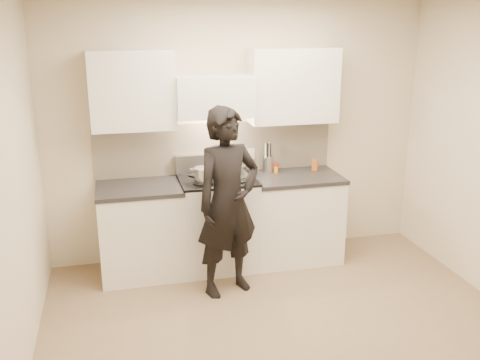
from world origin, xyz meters
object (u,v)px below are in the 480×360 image
object	(u,v)px
stove	(218,222)
wok	(233,164)
utensil_crock	(268,163)
counter_right	(294,217)
person	(228,203)

from	to	relation	value
stove	wok	bearing A→B (deg)	35.91
stove	utensil_crock	xyz separation A→B (m)	(0.58, 0.20, 0.54)
counter_right	wok	bearing A→B (deg)	167.09
person	stove	bearing A→B (deg)	68.67
counter_right	utensil_crock	size ratio (longest dim) A/B	2.95
stove	person	xyz separation A→B (m)	(-0.02, -0.56, 0.40)
utensil_crock	person	world-z (taller)	person
utensil_crock	wok	bearing A→B (deg)	-171.73
wok	utensil_crock	distance (m)	0.39
counter_right	person	size ratio (longest dim) A/B	0.52
counter_right	utensil_crock	world-z (taller)	utensil_crock
wok	person	world-z (taller)	person
stove	person	bearing A→B (deg)	-91.58
utensil_crock	person	bearing A→B (deg)	-128.20
wok	person	xyz separation A→B (m)	(-0.22, -0.71, -0.17)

